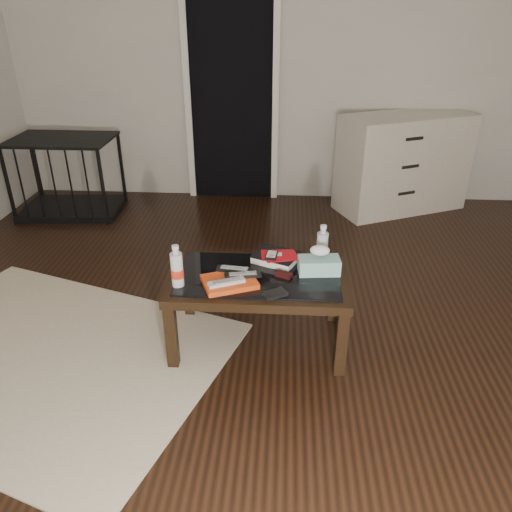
{
  "coord_description": "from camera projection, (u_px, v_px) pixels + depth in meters",
  "views": [
    {
      "loc": [
        0.14,
        -2.42,
        1.85
      ],
      "look_at": [
        -0.02,
        0.06,
        0.55
      ],
      "focal_mm": 35.0,
      "sensor_mm": 36.0,
      "label": 1
    }
  ],
  "objects": [
    {
      "name": "flip_phone",
      "position": [
        284.0,
        275.0,
        2.78
      ],
      "size": [
        0.1,
        0.08,
        0.02
      ],
      "primitive_type": "cube",
      "rotation": [
        0.0,
        0.0,
        -0.43
      ],
      "color": "black",
      "rests_on": "coffee_table"
    },
    {
      "name": "dvd_mailers",
      "position": [
        278.0,
        255.0,
        2.91
      ],
      "size": [
        0.2,
        0.15,
        0.01
      ],
      "primitive_type": "cube",
      "rotation": [
        0.0,
        0.0,
        0.1
      ],
      "color": "#B30B16",
      "rests_on": "textbook"
    },
    {
      "name": "room_shell",
      "position": [
        259.0,
        53.0,
        2.26
      ],
      "size": [
        5.0,
        5.0,
        5.0
      ],
      "color": "beige",
      "rests_on": "ground"
    },
    {
      "name": "dresser",
      "position": [
        403.0,
        163.0,
        4.7
      ],
      "size": [
        1.3,
        0.95,
        0.9
      ],
      "rotation": [
        0.0,
        0.0,
        0.43
      ],
      "color": "beige",
      "rests_on": "ground"
    },
    {
      "name": "textbook",
      "position": [
        276.0,
        257.0,
        2.93
      ],
      "size": [
        0.31,
        0.28,
        0.05
      ],
      "primitive_type": "cube",
      "rotation": [
        0.0,
        0.0,
        -0.4
      ],
      "color": "black",
      "rests_on": "coffee_table"
    },
    {
      "name": "wallet",
      "position": [
        275.0,
        294.0,
        2.6
      ],
      "size": [
        0.14,
        0.12,
        0.02
      ],
      "primitive_type": "cube",
      "rotation": [
        0.0,
        0.0,
        0.54
      ],
      "color": "black",
      "rests_on": "coffee_table"
    },
    {
      "name": "magazines",
      "position": [
        229.0,
        282.0,
        2.7
      ],
      "size": [
        0.34,
        0.3,
        0.03
      ],
      "primitive_type": "cube",
      "rotation": [
        0.0,
        0.0,
        0.39
      ],
      "color": "#D14113",
      "rests_on": "coffee_table"
    },
    {
      "name": "water_bottle_right",
      "position": [
        322.0,
        244.0,
        2.87
      ],
      "size": [
        0.08,
        0.08,
        0.24
      ],
      "primitive_type": "cylinder",
      "rotation": [
        0.0,
        0.0,
        0.19
      ],
      "color": "#B3BABF",
      "rests_on": "coffee_table"
    },
    {
      "name": "ground",
      "position": [
        258.0,
        341.0,
        3.01
      ],
      "size": [
        5.0,
        5.0,
        0.0
      ],
      "primitive_type": "plane",
      "color": "black",
      "rests_on": "ground"
    },
    {
      "name": "remote_silver",
      "position": [
        226.0,
        282.0,
        2.65
      ],
      "size": [
        0.2,
        0.13,
        0.02
      ],
      "primitive_type": "cube",
      "rotation": [
        0.0,
        0.0,
        0.42
      ],
      "color": "#B6B6BB",
      "rests_on": "magazines"
    },
    {
      "name": "doorway",
      "position": [
        232.0,
        94.0,
        4.74
      ],
      "size": [
        0.9,
        0.08,
        2.07
      ],
      "color": "black",
      "rests_on": "ground"
    },
    {
      "name": "remote_black_back",
      "position": [
        234.0,
        269.0,
        2.77
      ],
      "size": [
        0.2,
        0.07,
        0.02
      ],
      "primitive_type": "cube",
      "rotation": [
        0.0,
        0.0,
        -0.12
      ],
      "color": "black",
      "rests_on": "magazines"
    },
    {
      "name": "coffee_table",
      "position": [
        259.0,
        284.0,
        2.83
      ],
      "size": [
        1.0,
        0.6,
        0.46
      ],
      "color": "black",
      "rests_on": "ground"
    },
    {
      "name": "ipod",
      "position": [
        272.0,
        255.0,
        2.88
      ],
      "size": [
        0.08,
        0.11,
        0.02
      ],
      "primitive_type": "cube",
      "rotation": [
        0.0,
        0.0,
        -0.11
      ],
      "color": "black",
      "rests_on": "dvd_mailers"
    },
    {
      "name": "remote_black_front",
      "position": [
        243.0,
        275.0,
        2.71
      ],
      "size": [
        0.21,
        0.09,
        0.02
      ],
      "primitive_type": "cube",
      "rotation": [
        0.0,
        0.0,
        0.2
      ],
      "color": "black",
      "rests_on": "magazines"
    },
    {
      "name": "rug",
      "position": [
        42.0,
        357.0,
        2.87
      ],
      "size": [
        2.38,
        2.06,
        0.01
      ],
      "primitive_type": "cube",
      "rotation": [
        0.0,
        0.0,
        -0.33
      ],
      "color": "#B6AB8D",
      "rests_on": "ground"
    },
    {
      "name": "tissue_box",
      "position": [
        319.0,
        265.0,
        2.8
      ],
      "size": [
        0.24,
        0.14,
        0.09
      ],
      "primitive_type": "cube",
      "rotation": [
        0.0,
        0.0,
        0.1
      ],
      "color": "teal",
      "rests_on": "coffee_table"
    },
    {
      "name": "water_bottle_left",
      "position": [
        177.0,
        266.0,
        2.64
      ],
      "size": [
        0.07,
        0.07,
        0.24
      ],
      "primitive_type": "cylinder",
      "rotation": [
        0.0,
        0.0,
        0.15
      ],
      "color": "silver",
      "rests_on": "coffee_table"
    },
    {
      "name": "pet_crate",
      "position": [
        70.0,
        189.0,
        4.71
      ],
      "size": [
        0.94,
        0.67,
        0.71
      ],
      "rotation": [
        0.0,
        0.0,
        0.08
      ],
      "color": "black",
      "rests_on": "ground"
    }
  ]
}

